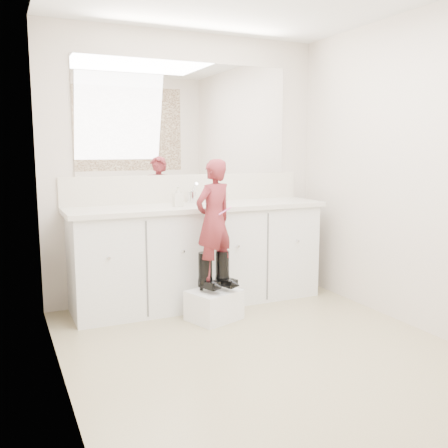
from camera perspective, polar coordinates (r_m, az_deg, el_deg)
name	(u,v)px	position (r m, az deg, el deg)	size (l,w,h in m)	color
floor	(265,352)	(3.52, 4.73, -14.40)	(3.00, 3.00, 0.00)	#8D7F5C
wall_back	(187,168)	(4.61, -4.29, 6.42)	(2.60, 2.60, 0.00)	beige
wall_left	(57,182)	(2.84, -18.54, 4.60)	(3.00, 3.00, 0.00)	beige
wall_right	(418,172)	(4.05, 21.29, 5.54)	(3.00, 3.00, 0.00)	beige
vanity_cabinet	(198,256)	(4.45, -2.95, -3.71)	(2.20, 0.55, 0.85)	silver
countertop	(199,207)	(4.37, -2.92, 1.96)	(2.28, 0.58, 0.04)	beige
backsplash	(187,188)	(4.61, -4.20, 4.11)	(2.28, 0.03, 0.25)	beige
mirror	(187,119)	(4.60, -4.30, 11.89)	(2.00, 0.02, 1.00)	white
faucet	(192,197)	(4.51, -3.70, 3.07)	(0.08, 0.08, 0.10)	silver
cup	(223,198)	(4.42, -0.15, 2.94)	(0.10, 0.10, 0.10)	beige
soap_bottle	(178,196)	(4.24, -5.31, 3.17)	(0.08, 0.08, 0.17)	beige
step_stool	(214,305)	(4.09, -1.15, -9.24)	(0.38, 0.32, 0.24)	white
boot_left	(205,272)	(3.98, -2.15, -5.53)	(0.12, 0.21, 0.32)	black
boot_right	(222,270)	(4.04, -0.18, -5.32)	(0.12, 0.21, 0.32)	black
toddler	(214,220)	(3.93, -1.18, 0.49)	(0.35, 0.23, 0.95)	#B13642
toothbrush	(225,211)	(3.90, 0.11, 1.51)	(0.01, 0.01, 0.14)	#D3529D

